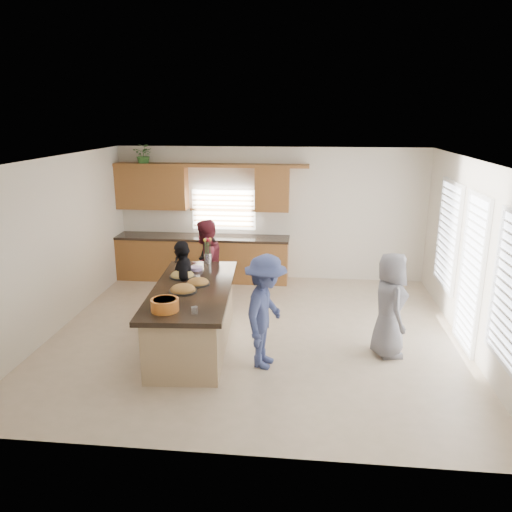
# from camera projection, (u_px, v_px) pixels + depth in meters

# --- Properties ---
(floor) EXTENTS (6.50, 6.50, 0.00)m
(floor) POSITION_uv_depth(u_px,v_px,m) (255.00, 334.00, 8.11)
(floor) COLOR beige
(floor) RESTS_ON ground
(room_shell) EXTENTS (6.52, 6.02, 2.81)m
(room_shell) POSITION_uv_depth(u_px,v_px,m) (255.00, 219.00, 7.59)
(room_shell) COLOR silver
(room_shell) RESTS_ON ground
(back_cabinetry) EXTENTS (4.08, 0.66, 2.46)m
(back_cabinetry) POSITION_uv_depth(u_px,v_px,m) (201.00, 237.00, 10.62)
(back_cabinetry) COLOR #95562B
(back_cabinetry) RESTS_ON ground
(right_wall_glazing) EXTENTS (0.06, 4.00, 2.25)m
(right_wall_glazing) POSITION_uv_depth(u_px,v_px,m) (473.00, 263.00, 7.29)
(right_wall_glazing) COLOR white
(right_wall_glazing) RESTS_ON ground
(island) EXTENTS (1.34, 2.78, 0.95)m
(island) POSITION_uv_depth(u_px,v_px,m) (193.00, 318.00, 7.60)
(island) COLOR tan
(island) RESTS_ON ground
(platter_front) EXTENTS (0.41, 0.41, 0.17)m
(platter_front) POSITION_uv_depth(u_px,v_px,m) (183.00, 290.00, 7.25)
(platter_front) COLOR black
(platter_front) RESTS_ON island
(platter_mid) EXTENTS (0.36, 0.36, 0.15)m
(platter_mid) POSITION_uv_depth(u_px,v_px,m) (198.00, 283.00, 7.57)
(platter_mid) COLOR black
(platter_mid) RESTS_ON island
(platter_back) EXTENTS (0.40, 0.40, 0.16)m
(platter_back) POSITION_uv_depth(u_px,v_px,m) (182.00, 275.00, 7.91)
(platter_back) COLOR black
(platter_back) RESTS_ON island
(salad_bowl) EXTENTS (0.37, 0.37, 0.16)m
(salad_bowl) POSITION_uv_depth(u_px,v_px,m) (165.00, 304.00, 6.53)
(salad_bowl) COLOR orange
(salad_bowl) RESTS_ON island
(clear_cup) EXTENTS (0.08, 0.08, 0.09)m
(clear_cup) POSITION_uv_depth(u_px,v_px,m) (195.00, 310.00, 6.45)
(clear_cup) COLOR white
(clear_cup) RESTS_ON island
(plate_stack) EXTENTS (0.21, 0.21, 0.05)m
(plate_stack) POSITION_uv_depth(u_px,v_px,m) (196.00, 268.00, 8.27)
(plate_stack) COLOR #B194D7
(plate_stack) RESTS_ON island
(flower_vase) EXTENTS (0.14, 0.14, 0.45)m
(flower_vase) POSITION_uv_depth(u_px,v_px,m) (208.00, 250.00, 8.60)
(flower_vase) COLOR silver
(flower_vase) RESTS_ON island
(potted_plant) EXTENTS (0.47, 0.42, 0.46)m
(potted_plant) POSITION_uv_depth(u_px,v_px,m) (144.00, 155.00, 10.35)
(potted_plant) COLOR #346A2A
(potted_plant) RESTS_ON back_cabinetry
(woman_left_back) EXTENTS (0.62, 0.67, 1.54)m
(woman_left_back) POSITION_uv_depth(u_px,v_px,m) (208.00, 262.00, 9.37)
(woman_left_back) COLOR black
(woman_left_back) RESTS_ON ground
(woman_left_mid) EXTENTS (0.92, 1.00, 1.65)m
(woman_left_mid) POSITION_uv_depth(u_px,v_px,m) (205.00, 265.00, 8.98)
(woman_left_mid) COLOR maroon
(woman_left_mid) RESTS_ON ground
(woman_left_front) EXTENTS (0.56, 0.95, 1.51)m
(woman_left_front) POSITION_uv_depth(u_px,v_px,m) (184.00, 286.00, 8.09)
(woman_left_front) COLOR black
(woman_left_front) RESTS_ON ground
(woman_right_back) EXTENTS (0.81, 1.15, 1.62)m
(woman_right_back) POSITION_uv_depth(u_px,v_px,m) (266.00, 312.00, 6.89)
(woman_right_back) COLOR #38457C
(woman_right_back) RESTS_ON ground
(woman_right_front) EXTENTS (0.61, 0.83, 1.56)m
(woman_right_front) POSITION_uv_depth(u_px,v_px,m) (390.00, 305.00, 7.22)
(woman_right_front) COLOR slate
(woman_right_front) RESTS_ON ground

